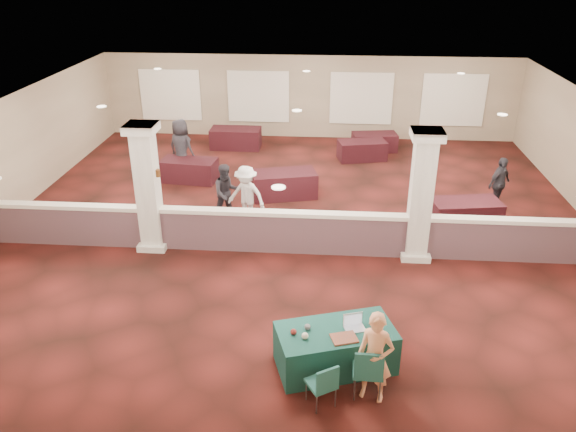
# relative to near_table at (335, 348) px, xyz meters

# --- Properties ---
(ground) EXTENTS (16.00, 16.00, 0.00)m
(ground) POSITION_rel_near_table_xyz_m (-1.06, 5.66, -0.39)
(ground) COLOR #491512
(ground) RESTS_ON ground
(wall_back) EXTENTS (16.00, 0.04, 3.20)m
(wall_back) POSITION_rel_near_table_xyz_m (-1.06, 13.66, 1.21)
(wall_back) COLOR gray
(wall_back) RESTS_ON ground
(wall_front) EXTENTS (16.00, 0.04, 3.20)m
(wall_front) POSITION_rel_near_table_xyz_m (-1.06, -2.34, 1.21)
(wall_front) COLOR gray
(wall_front) RESTS_ON ground
(wall_left) EXTENTS (0.04, 16.00, 3.20)m
(wall_left) POSITION_rel_near_table_xyz_m (-9.06, 5.66, 1.21)
(wall_left) COLOR gray
(wall_left) RESTS_ON ground
(ceiling) EXTENTS (16.00, 16.00, 0.02)m
(ceiling) POSITION_rel_near_table_xyz_m (-1.06, 5.66, 2.81)
(ceiling) COLOR white
(ceiling) RESTS_ON wall_back
(partition_wall) EXTENTS (15.60, 0.28, 1.10)m
(partition_wall) POSITION_rel_near_table_xyz_m (-1.06, 4.16, 0.17)
(partition_wall) COLOR #583B44
(partition_wall) RESTS_ON ground
(column_left) EXTENTS (0.72, 0.72, 3.20)m
(column_left) POSITION_rel_near_table_xyz_m (-4.56, 4.16, 1.24)
(column_left) COLOR beige
(column_left) RESTS_ON ground
(column_right) EXTENTS (0.72, 0.72, 3.20)m
(column_right) POSITION_rel_near_table_xyz_m (1.94, 4.16, 1.24)
(column_right) COLOR beige
(column_right) RESTS_ON ground
(sconce_left) EXTENTS (0.12, 0.12, 0.18)m
(sconce_left) POSITION_rel_near_table_xyz_m (-4.84, 4.16, 1.61)
(sconce_left) COLOR brown
(sconce_left) RESTS_ON column_left
(sconce_right) EXTENTS (0.12, 0.12, 0.18)m
(sconce_right) POSITION_rel_near_table_xyz_m (-4.28, 4.16, 1.61)
(sconce_right) COLOR brown
(sconce_right) RESTS_ON column_left
(near_table) EXTENTS (2.27, 1.61, 0.79)m
(near_table) POSITION_rel_near_table_xyz_m (0.00, 0.00, 0.00)
(near_table) COLOR #0E3431
(near_table) RESTS_ON ground
(conf_chair_main) EXTENTS (0.51, 0.52, 1.00)m
(conf_chair_main) POSITION_rel_near_table_xyz_m (0.53, -0.73, 0.19)
(conf_chair_main) COLOR #216061
(conf_chair_main) RESTS_ON ground
(conf_chair_side) EXTENTS (0.58, 0.58, 0.85)m
(conf_chair_side) POSITION_rel_near_table_xyz_m (-0.19, -1.02, 0.11)
(conf_chair_side) COLOR #216061
(conf_chair_side) RESTS_ON ground
(woman) EXTENTS (0.68, 0.55, 1.65)m
(woman) POSITION_rel_near_table_xyz_m (0.63, -0.73, 0.43)
(woman) COLOR #FF8E6E
(woman) RESTS_ON ground
(far_table_front_left) EXTENTS (1.83, 1.05, 0.71)m
(far_table_front_left) POSITION_rel_near_table_xyz_m (-4.72, 8.66, -0.04)
(far_table_front_left) COLOR black
(far_table_front_left) RESTS_ON ground
(far_table_front_center) EXTENTS (2.09, 1.40, 0.77)m
(far_table_front_center) POSITION_rel_near_table_xyz_m (-1.56, 7.62, -0.01)
(far_table_front_center) COLOR black
(far_table_front_center) RESTS_ON ground
(far_table_front_right) EXTENTS (1.94, 1.19, 0.74)m
(far_table_front_right) POSITION_rel_near_table_xyz_m (3.48, 5.96, -0.03)
(far_table_front_right) COLOR black
(far_table_front_right) RESTS_ON ground
(far_table_back_left) EXTENTS (1.86, 0.94, 0.75)m
(far_table_back_left) POSITION_rel_near_table_xyz_m (-3.75, 12.07, -0.02)
(far_table_back_left) COLOR black
(far_table_back_left) RESTS_ON ground
(far_table_back_center) EXTENTS (1.81, 1.18, 0.68)m
(far_table_back_center) POSITION_rel_near_table_xyz_m (0.94, 11.14, -0.06)
(far_table_back_center) COLOR black
(far_table_back_center) RESTS_ON ground
(far_table_back_right) EXTENTS (1.72, 1.03, 0.66)m
(far_table_back_right) POSITION_rel_near_table_xyz_m (1.44, 12.16, -0.07)
(far_table_back_right) COLOR black
(far_table_back_right) RESTS_ON ground
(attendee_a) EXTENTS (0.89, 0.72, 1.62)m
(attendee_a) POSITION_rel_near_table_xyz_m (-2.97, 5.86, 0.42)
(attendee_a) COLOR black
(attendee_a) RESTS_ON ground
(attendee_b) EXTENTS (1.16, 0.80, 1.66)m
(attendee_b) POSITION_rel_near_table_xyz_m (-2.41, 5.66, 0.44)
(attendee_b) COLOR beige
(attendee_b) RESTS_ON ground
(attendee_c) EXTENTS (0.98, 0.94, 1.57)m
(attendee_c) POSITION_rel_near_table_xyz_m (4.63, 7.16, 0.39)
(attendee_c) COLOR black
(attendee_c) RESTS_ON ground
(attendee_d) EXTENTS (1.06, 0.84, 1.89)m
(attendee_d) POSITION_rel_near_table_xyz_m (-5.06, 9.16, 0.55)
(attendee_d) COLOR black
(attendee_d) RESTS_ON ground
(laptop_base) EXTENTS (0.42, 0.35, 0.02)m
(laptop_base) POSITION_rel_near_table_xyz_m (0.33, 0.05, 0.40)
(laptop_base) COLOR silver
(laptop_base) RESTS_ON near_table
(laptop_screen) EXTENTS (0.34, 0.12, 0.24)m
(laptop_screen) POSITION_rel_near_table_xyz_m (0.29, 0.17, 0.53)
(laptop_screen) COLOR silver
(laptop_screen) RESTS_ON near_table
(screen_glow) EXTENTS (0.31, 0.10, 0.21)m
(screen_glow) POSITION_rel_near_table_xyz_m (0.29, 0.16, 0.52)
(screen_glow) COLOR silver
(screen_glow) RESTS_ON near_table
(knitting) EXTENTS (0.51, 0.44, 0.03)m
(knitting) POSITION_rel_near_table_xyz_m (0.13, -0.24, 0.41)
(knitting) COLOR #A93E1B
(knitting) RESTS_ON near_table
(yarn_cream) EXTENTS (0.12, 0.12, 0.12)m
(yarn_cream) POSITION_rel_near_table_xyz_m (-0.53, -0.28, 0.45)
(yarn_cream) COLOR beige
(yarn_cream) RESTS_ON near_table
(yarn_red) EXTENTS (0.11, 0.11, 0.11)m
(yarn_red) POSITION_rel_near_table_xyz_m (-0.74, -0.18, 0.45)
(yarn_red) COLOR maroon
(yarn_red) RESTS_ON near_table
(yarn_grey) EXTENTS (0.11, 0.11, 0.11)m
(yarn_grey) POSITION_rel_near_table_xyz_m (-0.50, -0.02, 0.45)
(yarn_grey) COLOR #525257
(yarn_grey) RESTS_ON near_table
(scissors) EXTENTS (0.13, 0.07, 0.01)m
(scissors) POSITION_rel_near_table_xyz_m (0.76, -0.07, 0.40)
(scissors) COLOR #B32013
(scissors) RESTS_ON near_table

